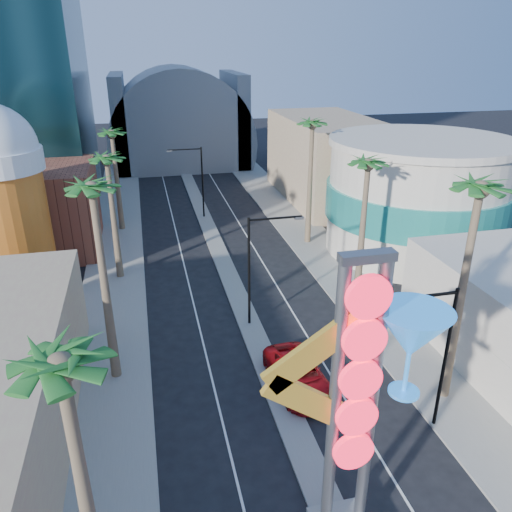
# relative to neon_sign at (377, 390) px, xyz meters

# --- Properties ---
(sidewalk_west) EXTENTS (5.00, 100.00, 0.15)m
(sidewalk_west) POSITION_rel_neon_sign_xyz_m (-10.32, 32.04, -7.23)
(sidewalk_west) COLOR gray
(sidewalk_west) RESTS_ON ground
(sidewalk_east) EXTENTS (5.00, 100.00, 0.15)m
(sidewalk_east) POSITION_rel_neon_sign_xyz_m (8.68, 32.04, -7.23)
(sidewalk_east) COLOR gray
(sidewalk_east) RESTS_ON ground
(median) EXTENTS (1.60, 84.00, 0.15)m
(median) POSITION_rel_neon_sign_xyz_m (-0.82, 35.04, -7.23)
(median) COLOR gray
(median) RESTS_ON ground
(brick_filler_west) EXTENTS (10.00, 10.00, 8.00)m
(brick_filler_west) POSITION_rel_neon_sign_xyz_m (-16.82, 35.04, -3.31)
(brick_filler_west) COLOR brown
(brick_filler_west) RESTS_ON ground
(filler_east) EXTENTS (10.00, 20.00, 10.00)m
(filler_east) POSITION_rel_neon_sign_xyz_m (15.18, 45.04, -2.31)
(filler_east) COLOR tan
(filler_east) RESTS_ON ground
(beer_mug) EXTENTS (7.00, 7.00, 14.50)m
(beer_mug) POSITION_rel_neon_sign_xyz_m (-17.82, 27.04, 0.54)
(beer_mug) COLOR #C9711A
(beer_mug) RESTS_ON ground
(turquoise_building) EXTENTS (16.60, 16.60, 10.60)m
(turquoise_building) POSITION_rel_neon_sign_xyz_m (17.18, 27.04, -2.06)
(turquoise_building) COLOR beige
(turquoise_building) RESTS_ON ground
(canopy) EXTENTS (22.00, 16.00, 22.00)m
(canopy) POSITION_rel_neon_sign_xyz_m (-0.82, 69.04, -3.00)
(canopy) COLOR slate
(canopy) RESTS_ON ground
(neon_sign) EXTENTS (6.53, 2.60, 12.55)m
(neon_sign) POSITION_rel_neon_sign_xyz_m (0.00, 0.00, 0.00)
(neon_sign) COLOR gray
(neon_sign) RESTS_ON ground
(streetlight_0) EXTENTS (3.79, 0.25, 8.00)m
(streetlight_0) POSITION_rel_neon_sign_xyz_m (-0.27, 17.04, -2.43)
(streetlight_0) COLOR black
(streetlight_0) RESTS_ON ground
(streetlight_1) EXTENTS (3.79, 0.25, 8.00)m
(streetlight_1) POSITION_rel_neon_sign_xyz_m (-1.36, 41.04, -2.43)
(streetlight_1) COLOR black
(streetlight_1) RESTS_ON ground
(streetlight_2) EXTENTS (3.45, 0.25, 8.00)m
(streetlight_2) POSITION_rel_neon_sign_xyz_m (5.91, 5.04, -2.47)
(streetlight_2) COLOR black
(streetlight_2) RESTS_ON ground
(palm_0) EXTENTS (2.40, 2.40, 11.70)m
(palm_0) POSITION_rel_neon_sign_xyz_m (-9.82, -0.96, 2.62)
(palm_0) COLOR brown
(palm_0) RESTS_ON ground
(palm_1) EXTENTS (2.40, 2.40, 12.70)m
(palm_1) POSITION_rel_neon_sign_xyz_m (-9.82, 13.04, 3.52)
(palm_1) COLOR brown
(palm_1) RESTS_ON ground
(palm_2) EXTENTS (2.40, 2.40, 11.20)m
(palm_2) POSITION_rel_neon_sign_xyz_m (-9.82, 27.04, 2.17)
(palm_2) COLOR brown
(palm_2) RESTS_ON ground
(palm_3) EXTENTS (2.40, 2.40, 11.20)m
(palm_3) POSITION_rel_neon_sign_xyz_m (-9.82, 39.04, 2.17)
(palm_3) COLOR brown
(palm_3) RESTS_ON ground
(palm_5) EXTENTS (2.40, 2.40, 13.20)m
(palm_5) POSITION_rel_neon_sign_xyz_m (8.18, 7.04, 3.96)
(palm_5) COLOR brown
(palm_5) RESTS_ON ground
(palm_6) EXTENTS (2.40, 2.40, 11.70)m
(palm_6) POSITION_rel_neon_sign_xyz_m (8.18, 19.04, 2.62)
(palm_6) COLOR brown
(palm_6) RESTS_ON ground
(palm_7) EXTENTS (2.40, 2.40, 12.70)m
(palm_7) POSITION_rel_neon_sign_xyz_m (8.18, 31.04, 3.52)
(palm_7) COLOR brown
(palm_7) RESTS_ON ground
(red_pickup) EXTENTS (3.11, 6.13, 1.66)m
(red_pickup) POSITION_rel_neon_sign_xyz_m (0.46, 9.68, -6.48)
(red_pickup) COLOR #AF0D12
(red_pickup) RESTS_ON ground
(pedestrian_b) EXTENTS (0.78, 0.61, 1.60)m
(pedestrian_b) POSITION_rel_neon_sign_xyz_m (7.54, 17.99, -6.36)
(pedestrian_b) COLOR gray
(pedestrian_b) RESTS_ON sidewalk_east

